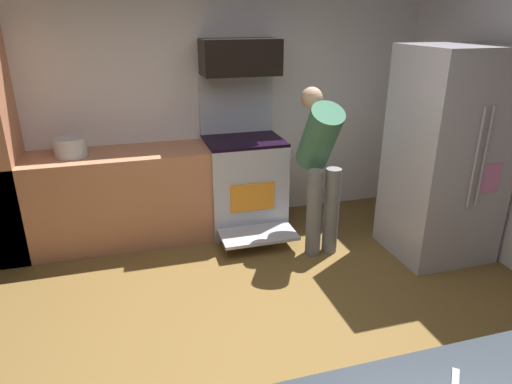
% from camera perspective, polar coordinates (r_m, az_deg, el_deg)
% --- Properties ---
extents(ground_plane, '(5.20, 4.80, 0.02)m').
position_cam_1_polar(ground_plane, '(3.15, -0.09, -20.47)').
color(ground_plane, brown).
extents(wall_back, '(5.20, 0.12, 2.60)m').
position_cam_1_polar(wall_back, '(4.70, -8.18, 11.55)').
color(wall_back, silver).
rests_on(wall_back, ground).
extents(lower_cabinet_run, '(2.40, 0.60, 0.90)m').
position_cam_1_polar(lower_cabinet_run, '(4.55, -18.20, -0.85)').
color(lower_cabinet_run, '#C07A56').
rests_on(lower_cabinet_run, ground).
extents(oven_range, '(0.76, 1.03, 1.56)m').
position_cam_1_polar(oven_range, '(4.63, -1.55, 1.52)').
color(oven_range, '#B7B8C7').
rests_on(oven_range, ground).
extents(microwave, '(0.74, 0.38, 0.33)m').
position_cam_1_polar(microwave, '(4.46, -2.03, 16.70)').
color(microwave, black).
rests_on(microwave, oven_range).
extents(refrigerator, '(0.83, 0.79, 1.87)m').
position_cam_1_polar(refrigerator, '(4.33, 22.89, 4.25)').
color(refrigerator, '#BDB8C6').
rests_on(refrigerator, ground).
extents(person_cook, '(0.31, 0.60, 1.49)m').
position_cam_1_polar(person_cook, '(4.11, 8.08, 4.04)').
color(person_cook, slate).
rests_on(person_cook, ground).
extents(stock_pot, '(0.28, 0.28, 0.17)m').
position_cam_1_polar(stock_pot, '(4.40, -22.39, 5.25)').
color(stock_pot, '#B5BBBE').
rests_on(stock_pot, lower_cabinet_run).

